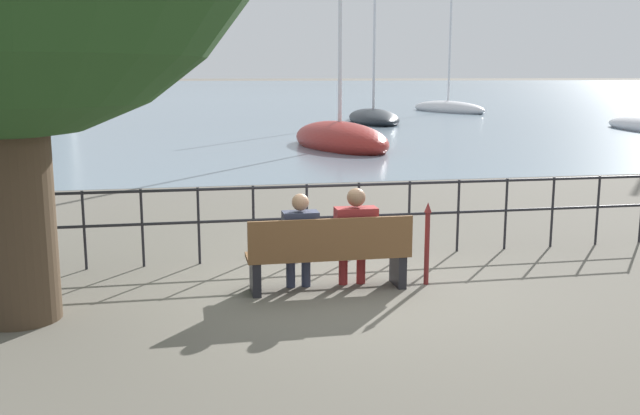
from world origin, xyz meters
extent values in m
plane|color=#605B51|center=(0.00, 0.00, 0.00)|extent=(1000.00, 1000.00, 0.00)
cube|color=slate|center=(0.00, 158.31, 0.00)|extent=(600.00, 300.00, 0.01)
cylinder|color=#423323|center=(-3.37, -0.44, 1.36)|extent=(0.80, 0.80, 2.71)
cube|color=brown|center=(0.00, 0.00, 0.42)|extent=(1.94, 0.45, 0.05)
cube|color=brown|center=(0.00, -0.21, 0.68)|extent=(1.94, 0.04, 0.45)
cube|color=black|center=(-0.87, 0.00, 0.20)|extent=(0.10, 0.41, 0.40)
cube|color=black|center=(0.87, 0.00, 0.20)|extent=(0.10, 0.41, 0.40)
cylinder|color=#2D3347|center=(-0.43, 0.16, 0.23)|extent=(0.11, 0.11, 0.45)
cylinder|color=#2D3347|center=(-0.24, 0.16, 0.23)|extent=(0.11, 0.11, 0.45)
cube|color=#2D3347|center=(-0.33, 0.07, 0.50)|extent=(0.35, 0.26, 0.14)
cube|color=#2D3347|center=(-0.33, -0.02, 0.71)|extent=(0.42, 0.24, 0.51)
sphere|color=#A87A5B|center=(-0.33, -0.02, 1.07)|extent=(0.20, 0.20, 0.20)
cylinder|color=maroon|center=(0.22, 0.16, 0.23)|extent=(0.11, 0.11, 0.45)
cylinder|color=maroon|center=(0.44, 0.16, 0.23)|extent=(0.11, 0.11, 0.45)
cube|color=maroon|center=(0.33, 0.07, 0.50)|extent=(0.42, 0.26, 0.14)
cube|color=maroon|center=(0.33, -0.02, 0.72)|extent=(0.50, 0.24, 0.53)
sphere|color=#846047|center=(0.33, -0.02, 1.11)|extent=(0.22, 0.22, 0.22)
cylinder|color=black|center=(-3.69, 1.46, 0.53)|extent=(0.04, 0.04, 1.05)
cylinder|color=black|center=(-2.95, 1.46, 0.53)|extent=(0.04, 0.04, 1.05)
cylinder|color=black|center=(-2.21, 1.46, 0.53)|extent=(0.04, 0.04, 1.05)
cylinder|color=black|center=(-1.48, 1.46, 0.53)|extent=(0.04, 0.04, 1.05)
cylinder|color=black|center=(-0.74, 1.46, 0.53)|extent=(0.04, 0.04, 1.05)
cylinder|color=black|center=(0.00, 1.46, 0.53)|extent=(0.04, 0.04, 1.05)
cylinder|color=black|center=(0.74, 1.46, 0.53)|extent=(0.04, 0.04, 1.05)
cylinder|color=black|center=(1.48, 1.46, 0.53)|extent=(0.04, 0.04, 1.05)
cylinder|color=black|center=(2.21, 1.46, 0.53)|extent=(0.04, 0.04, 1.05)
cylinder|color=black|center=(2.95, 1.46, 0.53)|extent=(0.04, 0.04, 1.05)
cylinder|color=black|center=(3.69, 1.46, 0.53)|extent=(0.04, 0.04, 1.05)
cylinder|color=black|center=(4.43, 1.46, 0.53)|extent=(0.04, 0.04, 1.05)
cylinder|color=black|center=(0.00, 1.46, 1.02)|extent=(10.33, 0.04, 0.04)
cylinder|color=black|center=(0.00, 1.46, 0.58)|extent=(10.33, 0.04, 0.04)
cylinder|color=maroon|center=(1.22, -0.04, 0.45)|extent=(0.06, 0.06, 0.90)
cone|color=maroon|center=(1.22, -0.04, 0.96)|extent=(0.09, 0.09, 0.12)
ellipsoid|color=black|center=(8.56, 29.52, 0.20)|extent=(3.29, 8.09, 1.01)
cylinder|color=silver|center=(8.56, 29.52, 4.71)|extent=(0.14, 0.14, 8.41)
ellipsoid|color=silver|center=(16.45, 38.93, 0.22)|extent=(3.84, 7.96, 1.09)
cylinder|color=silver|center=(16.45, 38.93, 5.57)|extent=(0.14, 0.14, 10.04)
ellipsoid|color=maroon|center=(3.79, 16.43, 0.26)|extent=(3.50, 6.38, 1.32)
cylinder|color=white|center=(-21.12, 110.15, 12.16)|extent=(5.87, 5.87, 24.32)
camera|label=1|loc=(-1.65, -8.04, 2.52)|focal=40.00mm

